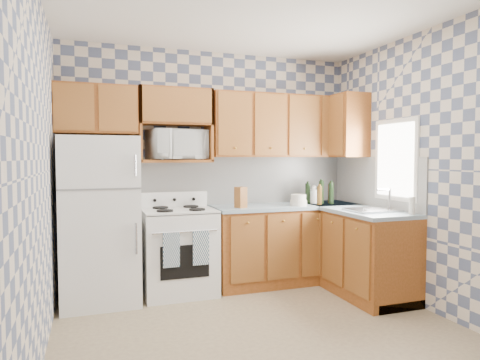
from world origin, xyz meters
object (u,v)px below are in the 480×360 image
Objects in this scene: stove_body at (179,252)px; microwave at (177,145)px; refrigerator at (100,220)px; electric_kettle at (314,196)px.

microwave is (0.02, 0.19, 1.17)m from stove_body.
refrigerator is at bearing -179.45° from microwave.
stove_body is at bearing 1.78° from refrigerator.
stove_body is 1.76m from electric_kettle.
refrigerator is 9.99× the size of electric_kettle.
microwave is (0.83, 0.21, 0.78)m from refrigerator.
microwave is 1.76m from electric_kettle.
refrigerator is 1.15m from microwave.
electric_kettle reaches higher than stove_body.
refrigerator is 1.87× the size of stove_body.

